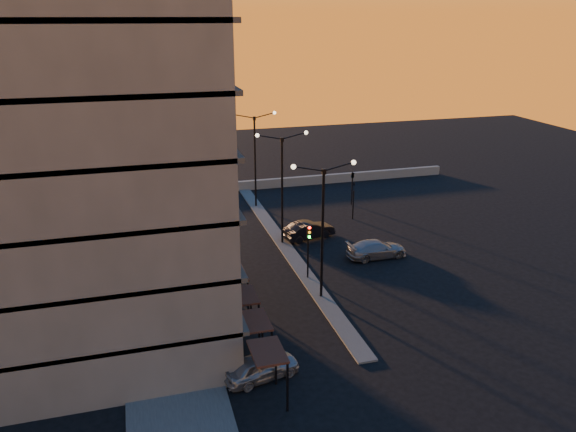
% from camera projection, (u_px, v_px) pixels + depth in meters
% --- Properties ---
extents(ground, '(120.00, 120.00, 0.00)m').
position_uv_depth(ground, '(321.00, 297.00, 38.34)').
color(ground, black).
rests_on(ground, ground).
extents(sidewalk_west, '(5.00, 40.00, 0.12)m').
position_uv_depth(sidewalk_west, '(160.00, 290.00, 39.23)').
color(sidewalk_west, '#4C4C49').
rests_on(sidewalk_west, ground).
extents(median, '(1.20, 36.00, 0.12)m').
position_uv_depth(median, '(282.00, 243.00, 47.37)').
color(median, '#4C4C49').
rests_on(median, ground).
extents(parapet, '(44.00, 0.50, 1.00)m').
position_uv_depth(parapet, '(262.00, 184.00, 62.22)').
color(parapet, gray).
rests_on(parapet, ground).
extents(building, '(14.35, 17.08, 25.00)m').
position_uv_depth(building, '(84.00, 137.00, 30.73)').
color(building, '#615D56').
rests_on(building, ground).
extents(streetlamp_near, '(4.32, 0.32, 9.51)m').
position_uv_depth(streetlamp_near, '(323.00, 221.00, 36.45)').
color(streetlamp_near, black).
rests_on(streetlamp_near, ground).
extents(streetlamp_mid, '(4.32, 0.32, 9.51)m').
position_uv_depth(streetlamp_mid, '(282.00, 180.00, 45.50)').
color(streetlamp_mid, black).
rests_on(streetlamp_mid, ground).
extents(streetlamp_far, '(4.32, 0.32, 9.51)m').
position_uv_depth(streetlamp_far, '(255.00, 152.00, 54.55)').
color(streetlamp_far, black).
rests_on(streetlamp_far, ground).
extents(traffic_light_main, '(0.28, 0.44, 4.25)m').
position_uv_depth(traffic_light_main, '(309.00, 243.00, 39.97)').
color(traffic_light_main, black).
rests_on(traffic_light_main, ground).
extents(signal_east_a, '(0.13, 0.16, 3.60)m').
position_uv_depth(signal_east_a, '(353.00, 200.00, 52.43)').
color(signal_east_a, black).
rests_on(signal_east_a, ground).
extents(signal_east_b, '(0.42, 1.99, 3.60)m').
position_uv_depth(signal_east_b, '(353.00, 175.00, 56.04)').
color(signal_east_b, black).
rests_on(signal_east_b, ground).
extents(car_hatchback, '(4.40, 2.57, 1.41)m').
position_uv_depth(car_hatchback, '(261.00, 366.00, 29.62)').
color(car_hatchback, '#999BA0').
rests_on(car_hatchback, ground).
extents(car_sedan, '(4.83, 2.68, 1.51)m').
position_uv_depth(car_sedan, '(309.00, 230.00, 48.26)').
color(car_sedan, black).
rests_on(car_sedan, ground).
extents(car_wagon, '(4.91, 2.12, 1.41)m').
position_uv_depth(car_wagon, '(377.00, 249.00, 44.49)').
color(car_wagon, gray).
rests_on(car_wagon, ground).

